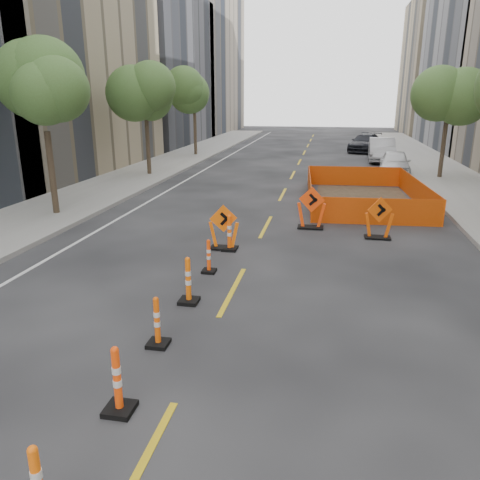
% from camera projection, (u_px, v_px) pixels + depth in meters
% --- Properties ---
extents(ground_plane, '(140.00, 140.00, 0.00)m').
position_uv_depth(ground_plane, '(184.00, 385.00, 7.73)').
color(ground_plane, black).
extents(sidewalk_left, '(4.00, 90.00, 0.15)m').
position_uv_depth(sidewalk_left, '(70.00, 203.00, 20.59)').
color(sidewalk_left, gray).
rests_on(sidewalk_left, ground).
extents(bld_left_d, '(12.00, 16.00, 14.00)m').
position_uv_depth(bld_left_d, '(135.00, 70.00, 45.52)').
color(bld_left_d, '#4C4C51').
rests_on(bld_left_d, ground).
extents(bld_left_e, '(12.00, 20.00, 20.00)m').
position_uv_depth(bld_left_e, '(184.00, 52.00, 60.03)').
color(bld_left_e, gray).
rests_on(bld_left_e, ground).
extents(bld_right_e, '(12.00, 14.00, 16.00)m').
position_uv_depth(bld_right_e, '(458.00, 67.00, 57.33)').
color(bld_right_e, tan).
rests_on(bld_right_e, ground).
extents(tree_l_b, '(2.80, 2.80, 5.95)m').
position_uv_depth(tree_l_b, '(43.00, 97.00, 17.29)').
color(tree_l_b, '#382B1E').
rests_on(tree_l_b, ground).
extents(tree_l_c, '(2.80, 2.80, 5.95)m').
position_uv_depth(tree_l_c, '(145.00, 97.00, 26.68)').
color(tree_l_c, '#382B1E').
rests_on(tree_l_c, ground).
extents(tree_l_d, '(2.80, 2.80, 5.95)m').
position_uv_depth(tree_l_d, '(194.00, 97.00, 36.07)').
color(tree_l_d, '#382B1E').
rests_on(tree_l_d, ground).
extents(tree_r_c, '(2.80, 2.80, 5.95)m').
position_uv_depth(tree_r_c, '(449.00, 97.00, 25.54)').
color(tree_r_c, '#382B1E').
rests_on(tree_r_c, ground).
extents(channelizer_2, '(0.44, 0.44, 1.11)m').
position_uv_depth(channelizer_2, '(117.00, 380.00, 6.91)').
color(channelizer_2, '#FF450A').
rests_on(channelizer_2, ground).
extents(channelizer_3, '(0.40, 0.40, 1.01)m').
position_uv_depth(channelizer_3, '(157.00, 322.00, 8.81)').
color(channelizer_3, '#E35209').
rests_on(channelizer_3, ground).
extents(channelizer_4, '(0.44, 0.44, 1.12)m').
position_uv_depth(channelizer_4, '(188.00, 280.00, 10.64)').
color(channelizer_4, '#EF5F0A').
rests_on(channelizer_4, ground).
extents(channelizer_5, '(0.37, 0.37, 0.93)m').
position_uv_depth(channelizer_5, '(209.00, 256.00, 12.53)').
color(channelizer_5, '#FD460A').
rests_on(channelizer_5, ground).
extents(channelizer_6, '(0.44, 0.44, 1.13)m').
position_uv_depth(channelizer_6, '(229.00, 233.00, 14.34)').
color(channelizer_6, '#FF570A').
rests_on(channelizer_6, ground).
extents(chevron_sign_left, '(1.09, 0.89, 1.42)m').
position_uv_depth(chevron_sign_left, '(224.00, 227.00, 14.40)').
color(chevron_sign_left, '#FC640A').
rests_on(chevron_sign_left, ground).
extents(chevron_sign_center, '(1.10, 0.77, 1.53)m').
position_uv_depth(chevron_sign_center, '(311.00, 208.00, 16.67)').
color(chevron_sign_center, '#F9400A').
rests_on(chevron_sign_center, ground).
extents(chevron_sign_right, '(1.08, 0.83, 1.42)m').
position_uv_depth(chevron_sign_right, '(379.00, 218.00, 15.48)').
color(chevron_sign_right, '#E14E09').
rests_on(chevron_sign_right, ground).
extents(safety_fence, '(5.25, 8.37, 1.01)m').
position_uv_depth(safety_fence, '(363.00, 191.00, 21.03)').
color(safety_fence, '#FF5F0D').
rests_on(safety_fence, ground).
extents(parked_car_near, '(2.09, 4.40, 1.46)m').
position_uv_depth(parked_car_near, '(395.00, 163.00, 28.23)').
color(parked_car_near, silver).
rests_on(parked_car_near, ground).
extents(parked_car_mid, '(1.97, 5.12, 1.66)m').
position_uv_depth(parked_car_mid, '(382.00, 150.00, 34.02)').
color(parked_car_mid, '#A3A2A7').
rests_on(parked_car_mid, ground).
extents(parked_car_far, '(3.41, 5.55, 1.50)m').
position_uv_depth(parked_car_far, '(365.00, 143.00, 40.09)').
color(parked_car_far, black).
rests_on(parked_car_far, ground).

